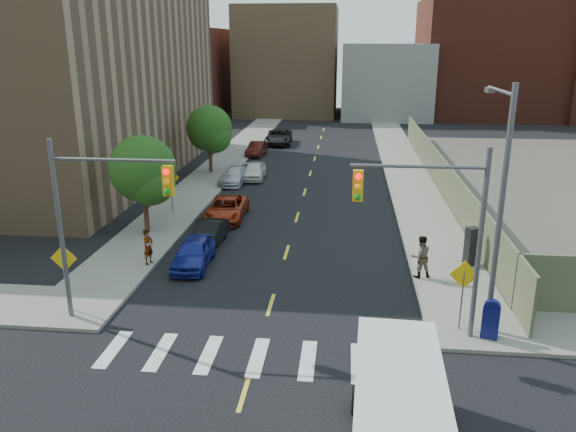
% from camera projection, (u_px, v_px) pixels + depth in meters
% --- Properties ---
extents(sidewalk_nw, '(3.50, 73.00, 0.15)m').
position_uv_depth(sidewalk_nw, '(239.00, 149.00, 55.41)').
color(sidewalk_nw, gray).
rests_on(sidewalk_nw, ground).
extents(sidewalk_ne, '(3.50, 73.00, 0.15)m').
position_uv_depth(sidewalk_ne, '(397.00, 152.00, 53.86)').
color(sidewalk_ne, gray).
rests_on(sidewalk_ne, ground).
extents(fence_north, '(0.12, 44.00, 2.50)m').
position_uv_depth(fence_north, '(439.00, 172.00, 40.50)').
color(fence_north, '#555C40').
rests_on(fence_north, ground).
extents(building_nw, '(22.00, 30.00, 16.00)m').
position_uv_depth(building_nw, '(27.00, 72.00, 43.56)').
color(building_nw, '#8C6B4C').
rests_on(building_nw, ground).
extents(bg_bldg_west, '(14.00, 18.00, 12.00)m').
position_uv_depth(bg_bldg_west, '(178.00, 72.00, 82.14)').
color(bg_bldg_west, '#592319').
rests_on(bg_bldg_west, ground).
extents(bg_bldg_midwest, '(14.00, 16.00, 15.00)m').
position_uv_depth(bg_bldg_midwest, '(288.00, 61.00, 81.99)').
color(bg_bldg_midwest, '#8C6B4C').
rests_on(bg_bldg_midwest, ground).
extents(bg_bldg_center, '(12.00, 16.00, 10.00)m').
position_uv_depth(bg_bldg_center, '(385.00, 80.00, 79.43)').
color(bg_bldg_center, gray).
rests_on(bg_bldg_center, ground).
extents(bg_bldg_east, '(18.00, 18.00, 16.00)m').
position_uv_depth(bg_bldg_east, '(486.00, 58.00, 79.03)').
color(bg_bldg_east, '#592319').
rests_on(bg_bldg_east, ground).
extents(signal_nw, '(4.59, 0.30, 7.00)m').
position_uv_depth(signal_nw, '(98.00, 208.00, 20.20)').
color(signal_nw, '#59595E').
rests_on(signal_nw, ground).
extents(signal_ne, '(4.59, 0.30, 7.00)m').
position_uv_depth(signal_ne, '(436.00, 218.00, 19.00)').
color(signal_ne, '#59595E').
rests_on(signal_ne, ground).
extents(streetlight_ne, '(0.25, 3.70, 9.00)m').
position_uv_depth(streetlight_ne, '(499.00, 194.00, 19.43)').
color(streetlight_ne, '#59595E').
rests_on(streetlight_ne, ground).
extents(warn_sign_nw, '(1.06, 0.06, 2.83)m').
position_uv_depth(warn_sign_nw, '(65.00, 266.00, 21.61)').
color(warn_sign_nw, '#59595E').
rests_on(warn_sign_nw, ground).
extents(warn_sign_ne, '(1.06, 0.06, 2.83)m').
position_uv_depth(warn_sign_ne, '(463.00, 282.00, 20.11)').
color(warn_sign_ne, '#59595E').
rests_on(warn_sign_ne, ground).
extents(warn_sign_midwest, '(1.06, 0.06, 2.83)m').
position_uv_depth(warn_sign_midwest, '(171.00, 182.00, 34.43)').
color(warn_sign_midwest, '#59595E').
rests_on(warn_sign_midwest, ground).
extents(tree_west_near, '(3.66, 3.64, 5.52)m').
position_uv_depth(tree_west_near, '(143.00, 173.00, 30.26)').
color(tree_west_near, '#332114').
rests_on(tree_west_near, ground).
extents(tree_west_far, '(3.66, 3.64, 5.52)m').
position_uv_depth(tree_west_far, '(209.00, 131.00, 44.50)').
color(tree_west_far, '#332114').
rests_on(tree_west_far, ground).
extents(parked_car_blue, '(1.70, 4.00, 1.35)m').
position_uv_depth(parked_car_blue, '(194.00, 253.00, 26.61)').
color(parked_car_blue, navy).
rests_on(parked_car_blue, ground).
extents(parked_car_black, '(1.49, 3.86, 1.25)m').
position_uv_depth(parked_car_black, '(208.00, 234.00, 29.40)').
color(parked_car_black, black).
rests_on(parked_car_black, ground).
extents(parked_car_red, '(2.29, 4.78, 1.32)m').
position_uv_depth(parked_car_red, '(226.00, 209.00, 33.69)').
color(parked_car_red, '#99280F').
rests_on(parked_car_red, ground).
extents(parked_car_silver, '(1.97, 4.35, 1.23)m').
position_uv_depth(parked_car_silver, '(234.00, 175.00, 42.22)').
color(parked_car_silver, '#B7B9BF').
rests_on(parked_car_silver, ground).
extents(parked_car_white, '(1.63, 3.91, 1.32)m').
position_uv_depth(parked_car_white, '(254.00, 171.00, 43.58)').
color(parked_car_white, silver).
rests_on(parked_car_white, ground).
extents(parked_car_maroon, '(1.70, 3.97, 1.27)m').
position_uv_depth(parked_car_maroon, '(257.00, 149.00, 52.62)').
color(parked_car_maroon, '#3F120C').
rests_on(parked_car_maroon, ground).
extents(parked_car_grey, '(2.80, 5.66, 1.54)m').
position_uv_depth(parked_car_grey, '(279.00, 137.00, 58.43)').
color(parked_car_grey, black).
rests_on(parked_car_grey, ground).
extents(cargo_van, '(2.55, 5.71, 2.58)m').
position_uv_depth(cargo_van, '(398.00, 411.00, 14.13)').
color(cargo_van, silver).
rests_on(cargo_van, ground).
extents(mailbox, '(0.70, 0.60, 1.44)m').
position_uv_depth(mailbox, '(491.00, 319.00, 19.88)').
color(mailbox, '#0E1256').
rests_on(mailbox, sidewalk_ne).
extents(payphone, '(0.69, 0.64, 1.85)m').
position_uv_depth(payphone, '(471.00, 246.00, 26.30)').
color(payphone, black).
rests_on(payphone, sidewalk_ne).
extents(pedestrian_west, '(0.58, 0.71, 1.69)m').
position_uv_depth(pedestrian_west, '(148.00, 247.00, 26.46)').
color(pedestrian_west, gray).
rests_on(pedestrian_west, sidewalk_nw).
extents(pedestrian_east, '(1.10, 0.94, 1.94)m').
position_uv_depth(pedestrian_east, '(421.00, 257.00, 24.92)').
color(pedestrian_east, gray).
rests_on(pedestrian_east, sidewalk_ne).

